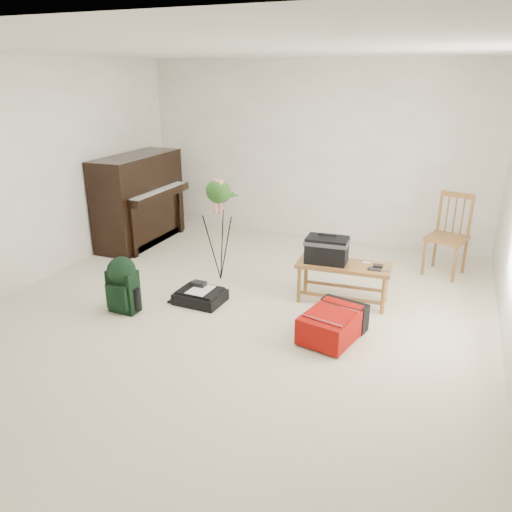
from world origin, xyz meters
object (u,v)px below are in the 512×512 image
at_px(dining_chair, 447,236).
at_px(red_suitcase, 334,322).
at_px(flower_stand, 219,231).
at_px(piano, 140,201).
at_px(black_duffel, 200,296).
at_px(green_backpack, 122,282).
at_px(bench, 332,254).

distance_m(dining_chair, red_suitcase, 2.24).
bearing_deg(red_suitcase, flower_stand, 164.85).
relative_size(piano, black_duffel, 2.97).
relative_size(red_suitcase, black_duffel, 1.45).
relative_size(black_duffel, flower_stand, 0.41).
height_order(red_suitcase, green_backpack, green_backpack).
distance_m(black_duffel, green_backpack, 0.83).
bearing_deg(red_suitcase, green_backpack, -158.98).
height_order(black_duffel, flower_stand, flower_stand).
distance_m(bench, flower_stand, 1.36).
distance_m(piano, bench, 3.15).
distance_m(piano, black_duffel, 2.35).
relative_size(bench, black_duffel, 1.96).
height_order(bench, red_suitcase, bench).
height_order(bench, flower_stand, flower_stand).
distance_m(piano, green_backpack, 2.29).
bearing_deg(piano, green_backpack, -60.64).
distance_m(dining_chair, green_backpack, 3.79).
height_order(bench, green_backpack, bench).
xyz_separation_m(red_suitcase, flower_stand, (-1.57, 0.84, 0.45)).
distance_m(piano, dining_chair, 4.12).
relative_size(piano, bench, 1.51).
xyz_separation_m(piano, red_suitcase, (3.23, -1.68, -0.45)).
bearing_deg(dining_chair, flower_stand, -137.32).
bearing_deg(bench, green_backpack, -154.29).
bearing_deg(flower_stand, black_duffel, -64.26).
xyz_separation_m(dining_chair, black_duffel, (-2.37, -1.85, -0.40)).
xyz_separation_m(dining_chair, green_backpack, (-2.99, -2.33, -0.15)).
bearing_deg(green_backpack, black_duffel, 39.88).
relative_size(piano, green_backpack, 2.54).
distance_m(red_suitcase, green_backpack, 2.15).
xyz_separation_m(piano, flower_stand, (1.66, -0.84, 0.00)).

